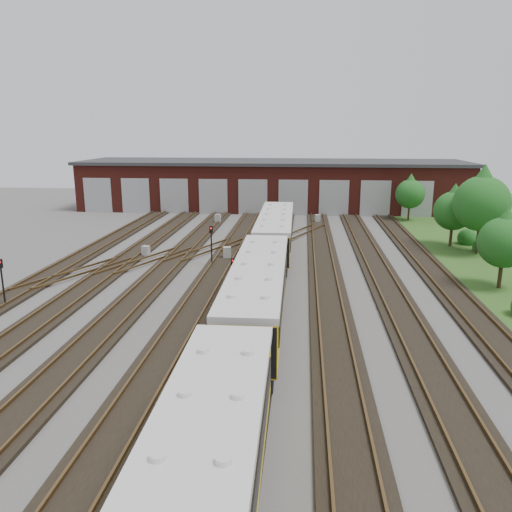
{
  "coord_description": "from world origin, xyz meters",
  "views": [
    {
      "loc": [
        4.26,
        -27.67,
        10.31
      ],
      "look_at": [
        1.15,
        5.02,
        2.0
      ],
      "focal_mm": 35.0,
      "sensor_mm": 36.0,
      "label": 1
    }
  ],
  "objects": [
    {
      "name": "ground",
      "position": [
        0.0,
        0.0,
        0.0
      ],
      "size": [
        120.0,
        120.0,
        0.0
      ],
      "primitive_type": "plane",
      "color": "#413E3C",
      "rests_on": "ground"
    },
    {
      "name": "track_network",
      "position": [
        -0.17,
        0.59,
        0.11
      ],
      "size": [
        30.4,
        70.0,
        0.33
      ],
      "color": "black",
      "rests_on": "ground"
    },
    {
      "name": "maintenance_shed",
      "position": [
        -0.01,
        39.97,
        3.2
      ],
      "size": [
        51.0,
        12.5,
        6.35
      ],
      "color": "#571C15",
      "rests_on": "ground"
    },
    {
      "name": "grass_verge",
      "position": [
        19.0,
        10.0,
        0.03
      ],
      "size": [
        8.0,
        55.0,
        0.05
      ],
      "primitive_type": "cube",
      "color": "#264A18",
      "rests_on": "ground"
    },
    {
      "name": "metro_train",
      "position": [
        2.0,
        -2.64,
        1.94
      ],
      "size": [
        2.93,
        47.23,
        3.14
      ],
      "rotation": [
        0.0,
        0.0,
        0.01
      ],
      "color": "black",
      "rests_on": "ground"
    },
    {
      "name": "signal_mast_0",
      "position": [
        -13.39,
        -0.97,
        1.92
      ],
      "size": [
        0.3,
        0.29,
        2.97
      ],
      "rotation": [
        0.0,
        0.0,
        0.34
      ],
      "color": "black",
      "rests_on": "ground"
    },
    {
      "name": "signal_mast_1",
      "position": [
        -0.04,
        2.09,
        1.65
      ],
      "size": [
        0.24,
        0.22,
        2.56
      ],
      "rotation": [
        0.0,
        0.0,
        0.22
      ],
      "color": "black",
      "rests_on": "ground"
    },
    {
      "name": "signal_mast_2",
      "position": [
        -2.74,
        9.46,
        2.04
      ],
      "size": [
        0.28,
        0.26,
        3.16
      ],
      "rotation": [
        0.0,
        0.0,
        0.12
      ],
      "color": "black",
      "rests_on": "ground"
    },
    {
      "name": "signal_mast_3",
      "position": [
        1.75,
        21.7,
        2.06
      ],
      "size": [
        0.31,
        0.29,
        3.2
      ],
      "rotation": [
        0.0,
        0.0,
        -0.34
      ],
      "color": "black",
      "rests_on": "ground"
    },
    {
      "name": "relay_cabinet_0",
      "position": [
        -8.71,
        11.63,
        0.48
      ],
      "size": [
        0.69,
        0.62,
        0.96
      ],
      "primitive_type": "cube",
      "rotation": [
        0.0,
        0.0,
        -0.29
      ],
      "color": "#9FA2A4",
      "rests_on": "ground"
    },
    {
      "name": "relay_cabinet_1",
      "position": [
        -5.38,
        27.68,
        0.52
      ],
      "size": [
        0.68,
        0.59,
        1.04
      ],
      "primitive_type": "cube",
      "rotation": [
        0.0,
        0.0,
        -0.11
      ],
      "color": "#9FA2A4",
      "rests_on": "ground"
    },
    {
      "name": "relay_cabinet_2",
      "position": [
        -1.85,
        11.55,
        0.52
      ],
      "size": [
        0.68,
        0.59,
        1.05
      ],
      "primitive_type": "cube",
      "rotation": [
        0.0,
        0.0,
        0.11
      ],
      "color": "#9FA2A4",
      "rests_on": "ground"
    },
    {
      "name": "relay_cabinet_3",
      "position": [
        5.96,
        28.77,
        0.5
      ],
      "size": [
        0.6,
        0.5,
        1.0
      ],
      "primitive_type": "cube",
      "rotation": [
        0.0,
        0.0,
        -0.01
      ],
      "color": "#9FA2A4",
      "rests_on": "ground"
    },
    {
      "name": "relay_cabinet_4",
      "position": [
        2.8,
        4.19,
        0.52
      ],
      "size": [
        0.76,
        0.69,
        1.05
      ],
      "primitive_type": "cube",
      "rotation": [
        0.0,
        0.0,
        0.31
      ],
      "color": "#9FA2A4",
      "rests_on": "ground"
    },
    {
      "name": "tree_0",
      "position": [
        16.55,
        31.35,
        3.54
      ],
      "size": [
        3.32,
        3.32,
        5.51
      ],
      "color": "black",
      "rests_on": "ground"
    },
    {
      "name": "tree_1",
      "position": [
        17.68,
        18.08,
        3.7
      ],
      "size": [
        3.48,
        3.48,
        5.77
      ],
      "color": "black",
      "rests_on": "ground"
    },
    {
      "name": "tree_2",
      "position": [
        19.08,
        15.27,
        4.92
      ],
      "size": [
        4.62,
        4.62,
        7.66
      ],
      "color": "black",
      "rests_on": "ground"
    },
    {
      "name": "tree_3",
      "position": [
        17.44,
        5.58,
        3.57
      ],
      "size": [
        3.35,
        3.35,
        5.56
      ],
      "color": "black",
      "rests_on": "ground"
    },
    {
      "name": "bush_1",
      "position": [
        19.44,
        19.08,
        0.86
      ],
      "size": [
        1.73,
        1.73,
        1.73
      ],
      "primitive_type": "sphere",
      "color": "#154B15",
      "rests_on": "ground"
    },
    {
      "name": "bush_2",
      "position": [
        19.62,
        16.19,
        0.59
      ],
      "size": [
        1.18,
        1.18,
        1.18
      ],
      "primitive_type": "sphere",
      "color": "#154B15",
      "rests_on": "ground"
    }
  ]
}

